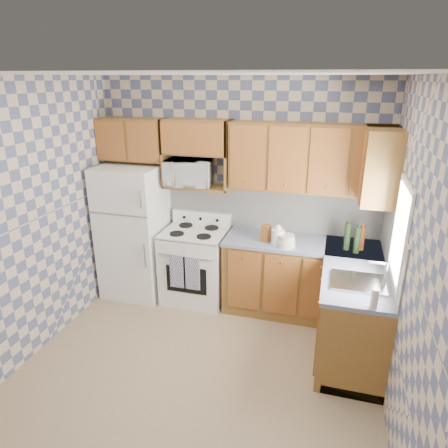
{
  "coord_description": "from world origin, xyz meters",
  "views": [
    {
      "loc": [
        1.1,
        -2.98,
        2.68
      ],
      "look_at": [
        0.05,
        0.75,
        1.25
      ],
      "focal_mm": 32.0,
      "sensor_mm": 36.0,
      "label": 1
    }
  ],
  "objects_px": {
    "refrigerator": "(134,231)",
    "microwave": "(189,173)",
    "electric_kettle": "(278,237)",
    "stove_body": "(196,266)"
  },
  "relations": [
    {
      "from": "refrigerator",
      "to": "microwave",
      "type": "xyz_separation_m",
      "value": [
        0.7,
        0.18,
        0.76
      ]
    },
    {
      "from": "refrigerator",
      "to": "microwave",
      "type": "distance_m",
      "value": 1.05
    },
    {
      "from": "electric_kettle",
      "to": "microwave",
      "type": "bearing_deg",
      "value": 166.17
    },
    {
      "from": "stove_body",
      "to": "microwave",
      "type": "bearing_deg",
      "value": 125.69
    },
    {
      "from": "stove_body",
      "to": "electric_kettle",
      "type": "relative_size",
      "value": 5.05
    },
    {
      "from": "microwave",
      "to": "electric_kettle",
      "type": "bearing_deg",
      "value": -21.04
    },
    {
      "from": "stove_body",
      "to": "microwave",
      "type": "xyz_separation_m",
      "value": [
        -0.11,
        0.15,
        1.15
      ]
    },
    {
      "from": "refrigerator",
      "to": "electric_kettle",
      "type": "distance_m",
      "value": 1.85
    },
    {
      "from": "microwave",
      "to": "electric_kettle",
      "type": "relative_size",
      "value": 3.13
    },
    {
      "from": "stove_body",
      "to": "electric_kettle",
      "type": "height_order",
      "value": "electric_kettle"
    }
  ]
}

